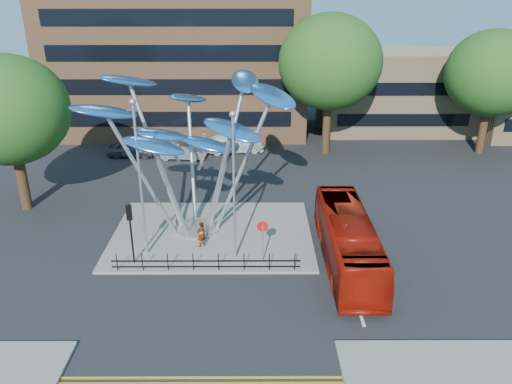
{
  "coord_description": "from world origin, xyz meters",
  "views": [
    {
      "loc": [
        1.57,
        -21.15,
        14.23
      ],
      "look_at": [
        1.66,
        4.0,
        3.68
      ],
      "focal_mm": 35.0,
      "sensor_mm": 36.0,
      "label": 1
    }
  ],
  "objects_px": {
    "tree_far": "(493,73)",
    "red_bus": "(348,240)",
    "pedestrian": "(201,234)",
    "tree_right": "(330,62)",
    "parked_car_right": "(234,143)",
    "parked_car_mid": "(181,151)",
    "tree_left": "(9,110)",
    "no_entry_sign_island": "(263,235)",
    "leaf_sculpture": "(191,123)",
    "street_lamp_left": "(139,166)",
    "street_lamp_right": "(234,174)",
    "traffic_light_island": "(130,222)",
    "parked_car_left": "(132,149)"
  },
  "relations": [
    {
      "from": "tree_left",
      "to": "parked_car_right",
      "type": "height_order",
      "value": "tree_left"
    },
    {
      "from": "street_lamp_left",
      "to": "parked_car_mid",
      "type": "height_order",
      "value": "street_lamp_left"
    },
    {
      "from": "parked_car_left",
      "to": "parked_car_mid",
      "type": "bearing_deg",
      "value": -97.11
    },
    {
      "from": "tree_far",
      "to": "red_bus",
      "type": "distance_m",
      "value": 25.4
    },
    {
      "from": "leaf_sculpture",
      "to": "tree_far",
      "type": "bearing_deg",
      "value": 32.48
    },
    {
      "from": "pedestrian",
      "to": "parked_car_left",
      "type": "xyz_separation_m",
      "value": [
        -7.82,
        16.72,
        -0.2
      ]
    },
    {
      "from": "street_lamp_left",
      "to": "red_bus",
      "type": "relative_size",
      "value": 0.86
    },
    {
      "from": "red_bus",
      "to": "pedestrian",
      "type": "xyz_separation_m",
      "value": [
        -8.08,
        1.67,
        -0.51
      ]
    },
    {
      "from": "street_lamp_right",
      "to": "traffic_light_island",
      "type": "xyz_separation_m",
      "value": [
        -5.5,
        -0.5,
        -2.48
      ]
    },
    {
      "from": "street_lamp_right",
      "to": "parked_car_mid",
      "type": "xyz_separation_m",
      "value": [
        -5.3,
        17.28,
        -4.4
      ]
    },
    {
      "from": "tree_left",
      "to": "no_entry_sign_island",
      "type": "distance_m",
      "value": 18.35
    },
    {
      "from": "tree_left",
      "to": "leaf_sculpture",
      "type": "height_order",
      "value": "tree_left"
    },
    {
      "from": "no_entry_sign_island",
      "to": "red_bus",
      "type": "bearing_deg",
      "value": 1.29
    },
    {
      "from": "tree_left",
      "to": "parked_car_mid",
      "type": "relative_size",
      "value": 2.46
    },
    {
      "from": "traffic_light_island",
      "to": "parked_car_mid",
      "type": "xyz_separation_m",
      "value": [
        0.2,
        17.78,
        -1.92
      ]
    },
    {
      "from": "pedestrian",
      "to": "traffic_light_island",
      "type": "bearing_deg",
      "value": -12.47
    },
    {
      "from": "tree_right",
      "to": "tree_far",
      "type": "distance_m",
      "value": 14.03
    },
    {
      "from": "tree_left",
      "to": "parked_car_mid",
      "type": "distance_m",
      "value": 15.08
    },
    {
      "from": "traffic_light_island",
      "to": "parked_car_mid",
      "type": "bearing_deg",
      "value": 89.35
    },
    {
      "from": "tree_far",
      "to": "street_lamp_left",
      "type": "xyz_separation_m",
      "value": [
        -26.5,
        -18.5,
        -1.75
      ]
    },
    {
      "from": "tree_right",
      "to": "parked_car_right",
      "type": "height_order",
      "value": "tree_right"
    },
    {
      "from": "red_bus",
      "to": "no_entry_sign_island",
      "type": "bearing_deg",
      "value": -178.48
    },
    {
      "from": "tree_right",
      "to": "tree_left",
      "type": "xyz_separation_m",
      "value": [
        -22.0,
        -12.0,
        -1.24
      ]
    },
    {
      "from": "tree_left",
      "to": "street_lamp_right",
      "type": "height_order",
      "value": "tree_left"
    },
    {
      "from": "no_entry_sign_island",
      "to": "parked_car_right",
      "type": "xyz_separation_m",
      "value": [
        -2.3,
        19.87,
        -1.0
      ]
    },
    {
      "from": "leaf_sculpture",
      "to": "street_lamp_right",
      "type": "relative_size",
      "value": 1.53
    },
    {
      "from": "tree_left",
      "to": "no_entry_sign_island",
      "type": "relative_size",
      "value": 4.21
    },
    {
      "from": "street_lamp_right",
      "to": "parked_car_left",
      "type": "bearing_deg",
      "value": 118.55
    },
    {
      "from": "street_lamp_right",
      "to": "tree_far",
      "type": "bearing_deg",
      "value": 41.47
    },
    {
      "from": "parked_car_left",
      "to": "leaf_sculpture",
      "type": "bearing_deg",
      "value": -151.06
    },
    {
      "from": "parked_car_mid",
      "to": "parked_car_right",
      "type": "relative_size",
      "value": 0.75
    },
    {
      "from": "parked_car_right",
      "to": "street_lamp_right",
      "type": "bearing_deg",
      "value": 173.94
    },
    {
      "from": "tree_right",
      "to": "street_lamp_left",
      "type": "bearing_deg",
      "value": -124.05
    },
    {
      "from": "street_lamp_right",
      "to": "red_bus",
      "type": "bearing_deg",
      "value": -3.56
    },
    {
      "from": "street_lamp_right",
      "to": "parked_car_left",
      "type": "xyz_separation_m",
      "value": [
        -9.8,
        18.01,
        -4.37
      ]
    },
    {
      "from": "parked_car_left",
      "to": "parked_car_right",
      "type": "relative_size",
      "value": 0.75
    },
    {
      "from": "red_bus",
      "to": "parked_car_left",
      "type": "height_order",
      "value": "red_bus"
    },
    {
      "from": "traffic_light_island",
      "to": "pedestrian",
      "type": "height_order",
      "value": "traffic_light_island"
    },
    {
      "from": "leaf_sculpture",
      "to": "street_lamp_right",
      "type": "distance_m",
      "value": 4.83
    },
    {
      "from": "tree_far",
      "to": "street_lamp_right",
      "type": "xyz_separation_m",
      "value": [
        -21.5,
        -19.0,
        -2.01
      ]
    },
    {
      "from": "tree_far",
      "to": "pedestrian",
      "type": "bearing_deg",
      "value": -142.98
    },
    {
      "from": "tree_left",
      "to": "pedestrian",
      "type": "distance_m",
      "value": 14.96
    },
    {
      "from": "street_lamp_left",
      "to": "red_bus",
      "type": "bearing_deg",
      "value": -4.53
    },
    {
      "from": "parked_car_left",
      "to": "parked_car_right",
      "type": "bearing_deg",
      "value": -79.12
    },
    {
      "from": "no_entry_sign_island",
      "to": "parked_car_right",
      "type": "height_order",
      "value": "no_entry_sign_island"
    },
    {
      "from": "leaf_sculpture",
      "to": "tree_left",
      "type": "bearing_deg",
      "value": 164.45
    },
    {
      "from": "parked_car_mid",
      "to": "traffic_light_island",
      "type": "bearing_deg",
      "value": -175.94
    },
    {
      "from": "street_lamp_left",
      "to": "parked_car_left",
      "type": "relative_size",
      "value": 2.08
    },
    {
      "from": "traffic_light_island",
      "to": "red_bus",
      "type": "xyz_separation_m",
      "value": [
        11.6,
        0.12,
        -1.18
      ]
    },
    {
      "from": "street_lamp_left",
      "to": "parked_car_right",
      "type": "bearing_deg",
      "value": 77.46
    }
  ]
}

